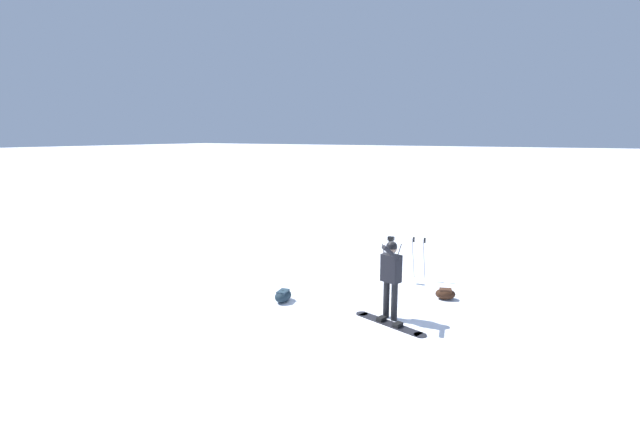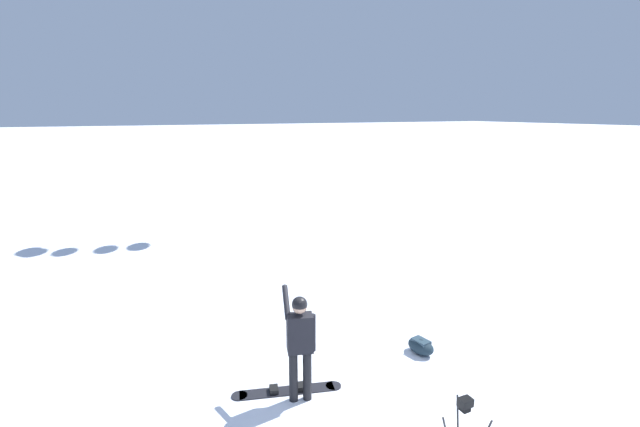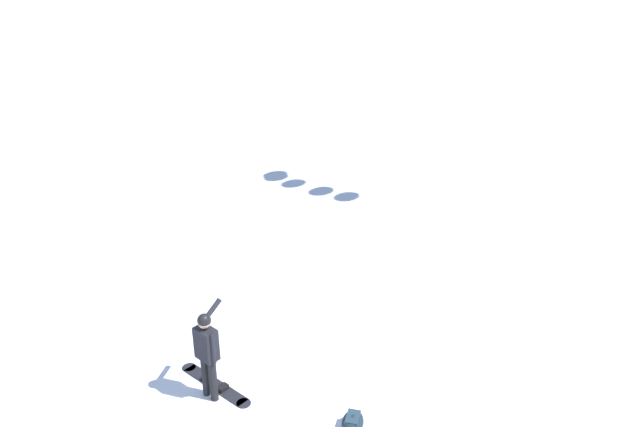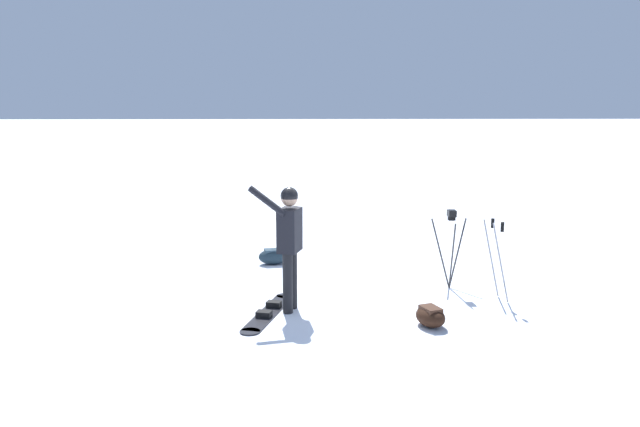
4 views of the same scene
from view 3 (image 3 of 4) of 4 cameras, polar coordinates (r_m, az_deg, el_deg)
snowboarder at (r=10.65m, az=-10.97°, el=-12.67°), size 0.75×0.46×1.78m
snowboard at (r=11.52m, az=-10.20°, el=-16.06°), size 0.70×1.76×0.10m
gear_bag_small at (r=10.44m, az=3.20°, el=-19.65°), size 0.61×0.45×0.28m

